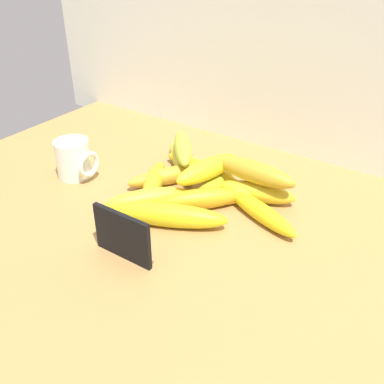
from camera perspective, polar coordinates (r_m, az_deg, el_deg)
counter_top at (r=82.28cm, az=-3.28°, el=-4.36°), size 110.00×76.00×3.00cm
back_wall at (r=101.45cm, az=10.69°, el=22.66°), size 130.00×2.00×70.00cm
chalkboard_sign at (r=71.31cm, az=-8.85°, el=-5.76°), size 11.00×1.80×8.40cm
coffee_mug at (r=96.31cm, az=-14.83°, el=4.10°), size 8.65×7.15×8.06cm
banana_0 at (r=87.75cm, az=2.61°, el=0.57°), size 3.52×15.65×3.21cm
banana_1 at (r=83.36cm, az=1.15°, el=-0.90°), size 14.13×14.31×3.97cm
banana_2 at (r=86.45cm, az=8.22°, el=-0.00°), size 15.73×7.60×3.88cm
banana_3 at (r=93.81cm, az=1.43°, el=2.84°), size 21.17×6.75×3.42cm
banana_4 at (r=84.92cm, az=3.93°, el=-0.62°), size 15.76×15.39×3.21cm
banana_5 at (r=83.76cm, az=-5.74°, el=-0.90°), size 13.30×15.20×3.95cm
banana_6 at (r=97.16cm, az=-1.44°, el=3.85°), size 16.83×16.34×3.25cm
banana_7 at (r=89.72cm, az=-4.87°, el=1.42°), size 10.42×15.20×3.72cm
banana_8 at (r=91.71cm, az=-2.59°, el=2.16°), size 13.22×17.91×3.58cm
banana_9 at (r=78.65cm, az=-2.91°, el=-2.99°), size 20.70×12.54×4.27cm
banana_10 at (r=81.16cm, az=8.80°, el=-2.55°), size 17.65×9.63×3.36cm
banana_11 at (r=86.75cm, az=2.01°, el=2.97°), size 7.70×16.21×4.10cm
banana_12 at (r=84.96cm, az=8.01°, el=2.57°), size 16.95×4.78×4.21cm
banana_13 at (r=95.89cm, az=-1.20°, el=5.73°), size 13.23×15.21×3.55cm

